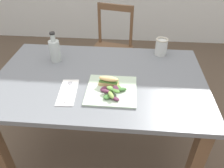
# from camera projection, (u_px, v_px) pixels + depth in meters

# --- Properties ---
(ground_plane) EXTENTS (9.59, 9.59, 0.00)m
(ground_plane) POSITION_uv_depth(u_px,v_px,m) (95.00, 145.00, 1.88)
(ground_plane) COLOR brown
(dining_table) EXTENTS (1.30, 0.82, 0.74)m
(dining_table) POSITION_uv_depth(u_px,v_px,m) (100.00, 93.00, 1.46)
(dining_table) COLOR slate
(dining_table) RESTS_ON ground
(chair_wooden_far) EXTENTS (0.48, 0.48, 0.87)m
(chair_wooden_far) POSITION_uv_depth(u_px,v_px,m) (111.00, 50.00, 2.30)
(chair_wooden_far) COLOR brown
(chair_wooden_far) RESTS_ON ground
(plate_lunch) EXTENTS (0.28, 0.28, 0.01)m
(plate_lunch) POSITION_uv_depth(u_px,v_px,m) (111.00, 90.00, 1.27)
(plate_lunch) COLOR beige
(plate_lunch) RESTS_ON dining_table
(sandwich_half_front) EXTENTS (0.12, 0.06, 0.06)m
(sandwich_half_front) POSITION_uv_depth(u_px,v_px,m) (109.00, 81.00, 1.29)
(sandwich_half_front) COLOR #DBB270
(sandwich_half_front) RESTS_ON plate_lunch
(salad_mixed_greens) EXTENTS (0.16, 0.15, 0.04)m
(salad_mixed_greens) POSITION_uv_depth(u_px,v_px,m) (113.00, 91.00, 1.23)
(salad_mixed_greens) COLOR #6B9E47
(salad_mixed_greens) RESTS_ON plate_lunch
(napkin_folded) EXTENTS (0.11, 0.24, 0.00)m
(napkin_folded) POSITION_uv_depth(u_px,v_px,m) (68.00, 92.00, 1.26)
(napkin_folded) COLOR white
(napkin_folded) RESTS_ON dining_table
(fork_on_napkin) EXTENTS (0.03, 0.19, 0.00)m
(fork_on_napkin) POSITION_uv_depth(u_px,v_px,m) (68.00, 90.00, 1.27)
(fork_on_napkin) COLOR silver
(fork_on_napkin) RESTS_ON napkin_folded
(bottle_cold_brew) EXTENTS (0.07, 0.07, 0.21)m
(bottle_cold_brew) POSITION_uv_depth(u_px,v_px,m) (55.00, 51.00, 1.51)
(bottle_cold_brew) COLOR black
(bottle_cold_brew) RESTS_ON dining_table
(mason_jar_iced_tea) EXTENTS (0.09, 0.09, 0.12)m
(mason_jar_iced_tea) POSITION_uv_depth(u_px,v_px,m) (161.00, 47.00, 1.59)
(mason_jar_iced_tea) COLOR #995623
(mason_jar_iced_tea) RESTS_ON dining_table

